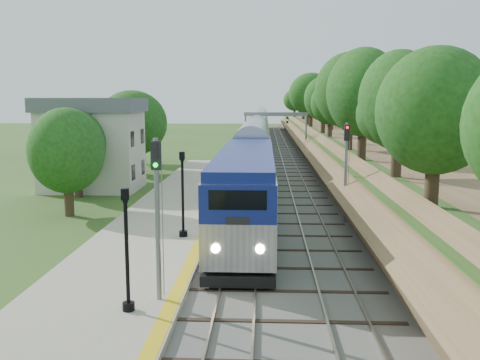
{
  "coord_description": "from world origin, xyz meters",
  "views": [
    {
      "loc": [
        1.06,
        -15.91,
        7.88
      ],
      "look_at": [
        -0.5,
        17.65,
        2.8
      ],
      "focal_mm": 40.0,
      "sensor_mm": 36.0,
      "label": 1
    }
  ],
  "objects_px": {
    "signal_platform": "(157,202)",
    "lamppost_far": "(183,199)",
    "station_building": "(92,143)",
    "lamppost_mid": "(127,257)",
    "signal_gantry": "(276,123)",
    "signal_farside": "(346,162)",
    "train": "(258,135)"
  },
  "relations": [
    {
      "from": "signal_gantry",
      "to": "signal_farside",
      "type": "bearing_deg",
      "value": -84.26
    },
    {
      "from": "signal_farside",
      "to": "lamppost_far",
      "type": "bearing_deg",
      "value": -151.49
    },
    {
      "from": "station_building",
      "to": "lamppost_far",
      "type": "height_order",
      "value": "station_building"
    },
    {
      "from": "lamppost_far",
      "to": "signal_farside",
      "type": "bearing_deg",
      "value": 28.51
    },
    {
      "from": "signal_gantry",
      "to": "signal_platform",
      "type": "height_order",
      "value": "signal_platform"
    },
    {
      "from": "train",
      "to": "signal_platform",
      "type": "distance_m",
      "value": 64.44
    },
    {
      "from": "signal_gantry",
      "to": "lamppost_mid",
      "type": "distance_m",
      "value": 53.27
    },
    {
      "from": "station_building",
      "to": "train",
      "type": "relative_size",
      "value": 0.07
    },
    {
      "from": "station_building",
      "to": "lamppost_mid",
      "type": "distance_m",
      "value": 29.72
    },
    {
      "from": "station_building",
      "to": "signal_gantry",
      "type": "height_order",
      "value": "station_building"
    },
    {
      "from": "lamppost_mid",
      "to": "lamppost_far",
      "type": "relative_size",
      "value": 0.95
    },
    {
      "from": "signal_platform",
      "to": "lamppost_far",
      "type": "bearing_deg",
      "value": 93.1
    },
    {
      "from": "lamppost_mid",
      "to": "signal_gantry",
      "type": "bearing_deg",
      "value": 83.25
    },
    {
      "from": "station_building",
      "to": "signal_gantry",
      "type": "relative_size",
      "value": 1.02
    },
    {
      "from": "signal_gantry",
      "to": "lamppost_mid",
      "type": "xyz_separation_m",
      "value": [
        -6.25,
        -52.85,
        -2.45
      ]
    },
    {
      "from": "signal_gantry",
      "to": "signal_farside",
      "type": "xyz_separation_m",
      "value": [
        3.73,
        -37.12,
        -0.84
      ]
    },
    {
      "from": "station_building",
      "to": "signal_platform",
      "type": "xyz_separation_m",
      "value": [
        11.1,
        -26.7,
        0.04
      ]
    },
    {
      "from": "station_building",
      "to": "signal_platform",
      "type": "distance_m",
      "value": 28.92
    },
    {
      "from": "signal_platform",
      "to": "signal_farside",
      "type": "height_order",
      "value": "signal_platform"
    },
    {
      "from": "signal_gantry",
      "to": "train",
      "type": "xyz_separation_m",
      "value": [
        -2.47,
        12.66,
        -2.43
      ]
    },
    {
      "from": "station_building",
      "to": "signal_farside",
      "type": "distance_m",
      "value": 23.56
    },
    {
      "from": "signal_gantry",
      "to": "signal_platform",
      "type": "distance_m",
      "value": 51.98
    },
    {
      "from": "station_building",
      "to": "signal_farside",
      "type": "bearing_deg",
      "value": -30.99
    },
    {
      "from": "station_building",
      "to": "signal_platform",
      "type": "height_order",
      "value": "station_building"
    },
    {
      "from": "signal_gantry",
      "to": "lamppost_far",
      "type": "relative_size",
      "value": 1.79
    },
    {
      "from": "signal_gantry",
      "to": "signal_platform",
      "type": "xyz_separation_m",
      "value": [
        -5.37,
        -51.69,
        -0.68
      ]
    },
    {
      "from": "signal_gantry",
      "to": "lamppost_far",
      "type": "bearing_deg",
      "value": -97.9
    },
    {
      "from": "signal_platform",
      "to": "lamppost_mid",
      "type": "bearing_deg",
      "value": -127.32
    },
    {
      "from": "lamppost_mid",
      "to": "lamppost_far",
      "type": "xyz_separation_m",
      "value": [
        0.37,
        10.51,
        0.11
      ]
    },
    {
      "from": "station_building",
      "to": "signal_farside",
      "type": "height_order",
      "value": "station_building"
    },
    {
      "from": "lamppost_mid",
      "to": "train",
      "type": "bearing_deg",
      "value": 86.7
    },
    {
      "from": "lamppost_far",
      "to": "signal_farside",
      "type": "relative_size",
      "value": 0.74
    }
  ]
}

